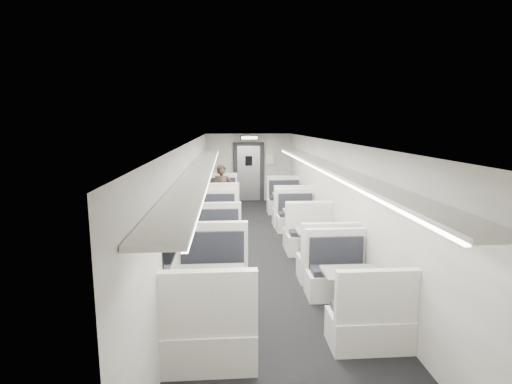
{
  "coord_description": "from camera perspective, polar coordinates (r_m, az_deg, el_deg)",
  "views": [
    {
      "loc": [
        -0.74,
        -8.17,
        2.78
      ],
      "look_at": [
        -0.11,
        0.71,
        1.23
      ],
      "focal_mm": 28.0,
      "sensor_mm": 36.0,
      "label": 1
    }
  ],
  "objects": [
    {
      "name": "room",
      "position": [
        8.36,
        1.09,
        -1.02
      ],
      "size": [
        3.24,
        12.24,
        2.64
      ],
      "color": "black",
      "rests_on": "ground"
    },
    {
      "name": "booth_left_a",
      "position": [
        11.78,
        -5.25,
        -1.81
      ],
      "size": [
        1.11,
        2.25,
        1.2
      ],
      "color": "white",
      "rests_on": "room"
    },
    {
      "name": "booth_left_b",
      "position": [
        9.84,
        -5.47,
        -4.46
      ],
      "size": [
        0.97,
        1.96,
        1.05
      ],
      "color": "white",
      "rests_on": "room"
    },
    {
      "name": "booth_left_c",
      "position": [
        7.58,
        -5.88,
        -8.62
      ],
      "size": [
        1.05,
        2.14,
        1.14
      ],
      "color": "white",
      "rests_on": "room"
    },
    {
      "name": "booth_left_d",
      "position": [
        5.65,
        -6.54,
        -14.99
      ],
      "size": [
        1.13,
        2.29,
        1.23
      ],
      "color": "white",
      "rests_on": "room"
    },
    {
      "name": "booth_right_a",
      "position": [
        11.69,
        4.58,
        -2.0
      ],
      "size": [
        1.05,
        2.13,
        1.14
      ],
      "color": "white",
      "rests_on": "room"
    },
    {
      "name": "booth_right_b",
      "position": [
        9.7,
        6.43,
        -4.62
      ],
      "size": [
        1.0,
        2.03,
        1.09
      ],
      "color": "white",
      "rests_on": "room"
    },
    {
      "name": "booth_right_c",
      "position": [
        8.0,
        8.78,
        -7.79
      ],
      "size": [
        1.01,
        2.05,
        1.1
      ],
      "color": "white",
      "rests_on": "room"
    },
    {
      "name": "booth_right_d",
      "position": [
        6.04,
        13.46,
        -14.0
      ],
      "size": [
        0.99,
        2.02,
        1.08
      ],
      "color": "white",
      "rests_on": "room"
    },
    {
      "name": "passenger",
      "position": [
        11.58,
        -4.85,
        -0.02
      ],
      "size": [
        0.6,
        0.41,
        1.6
      ],
      "primitive_type": "imported",
      "rotation": [
        0.0,
        0.0,
        0.05
      ],
      "color": "black",
      "rests_on": "room"
    },
    {
      "name": "window_a",
      "position": [
        11.68,
        -7.72,
        2.75
      ],
      "size": [
        0.02,
        1.18,
        0.84
      ],
      "primitive_type": "cube",
      "color": "black",
      "rests_on": "room"
    },
    {
      "name": "window_b",
      "position": [
        9.51,
        -8.53,
        1.12
      ],
      "size": [
        0.02,
        1.18,
        0.84
      ],
      "primitive_type": "cube",
      "color": "black",
      "rests_on": "room"
    },
    {
      "name": "window_c",
      "position": [
        7.35,
        -9.83,
        -1.48
      ],
      "size": [
        0.02,
        1.18,
        0.84
      ],
      "primitive_type": "cube",
      "color": "black",
      "rests_on": "room"
    },
    {
      "name": "window_d",
      "position": [
        5.23,
        -12.19,
        -6.21
      ],
      "size": [
        0.02,
        1.18,
        0.84
      ],
      "primitive_type": "cube",
      "color": "black",
      "rests_on": "room"
    },
    {
      "name": "luggage_rack_left",
      "position": [
        7.93,
        -7.7,
        3.54
      ],
      "size": [
        0.46,
        10.4,
        0.09
      ],
      "color": "white",
      "rests_on": "room"
    },
    {
      "name": "luggage_rack_right",
      "position": [
        8.16,
        10.05,
        3.66
      ],
      "size": [
        0.46,
        10.4,
        0.09
      ],
      "color": "white",
      "rests_on": "room"
    },
    {
      "name": "vestibule_door",
      "position": [
        14.23,
        -1.06,
        2.84
      ],
      "size": [
        1.1,
        0.13,
        2.1
      ],
      "color": "black",
      "rests_on": "room"
    },
    {
      "name": "exit_sign",
      "position": [
        13.65,
        -0.97,
        7.77
      ],
      "size": [
        0.62,
        0.12,
        0.16
      ],
      "color": "black",
      "rests_on": "room"
    },
    {
      "name": "wall_notice",
      "position": [
        14.23,
        1.97,
        4.7
      ],
      "size": [
        0.32,
        0.02,
        0.4
      ],
      "primitive_type": "cube",
      "color": "silver",
      "rests_on": "room"
    }
  ]
}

